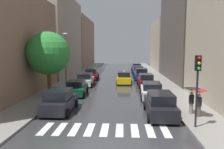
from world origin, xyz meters
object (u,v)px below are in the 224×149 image
at_px(taxi_midroad, 124,78).
at_px(lamp_post_left, 66,57).
at_px(pedestrian_near_tree, 199,97).
at_px(parked_car_left_fourth, 92,74).
at_px(parked_car_left_third, 85,80).
at_px(parked_car_left_second, 77,88).
at_px(parked_car_right_nearest, 160,105).
at_px(pedestrian_foreground, 192,94).
at_px(parked_car_left_nearest, 60,101).
at_px(parked_car_right_sixth, 137,68).
at_px(parked_car_right_third, 146,81).
at_px(street_tree_left, 48,53).
at_px(parked_car_right_fourth, 141,74).
at_px(parked_car_right_fifth, 138,71).
at_px(traffic_light_right_corner, 198,75).
at_px(parked_car_right_second, 151,90).

relative_size(taxi_midroad, lamp_post_left, 0.68).
bearing_deg(pedestrian_near_tree, parked_car_left_fourth, -5.78).
xyz_separation_m(parked_car_left_third, taxi_midroad, (5.06, 2.05, 0.01)).
bearing_deg(taxi_midroad, parked_car_left_third, 112.84).
height_order(parked_car_left_second, parked_car_right_nearest, parked_car_right_nearest).
distance_m(parked_car_left_fourth, pedestrian_foreground, 20.78).
height_order(parked_car_left_nearest, parked_car_right_sixth, parked_car_left_nearest).
distance_m(parked_car_left_second, lamp_post_left, 4.53).
height_order(parked_car_left_third, parked_car_right_third, parked_car_right_third).
relative_size(pedestrian_foreground, street_tree_left, 0.30).
distance_m(parked_car_left_nearest, parked_car_right_nearest, 7.54).
relative_size(parked_car_right_nearest, pedestrian_near_tree, 2.57).
xyz_separation_m(parked_car_right_fourth, taxi_midroad, (-2.64, -4.10, -0.05)).
distance_m(parked_car_right_fourth, parked_car_right_fifth, 6.31).
distance_m(parked_car_left_second, parked_car_right_fifth, 19.81).
relative_size(parked_car_left_nearest, parked_car_right_third, 0.98).
bearing_deg(pedestrian_foreground, lamp_post_left, -125.45).
distance_m(parked_car_right_fifth, lamp_post_left, 18.45).
distance_m(parked_car_right_third, parked_car_right_fourth, 6.72).
distance_m(parked_car_left_third, parked_car_right_third, 7.81).
xyz_separation_m(parked_car_left_fourth, traffic_light_right_corner, (9.24, -21.12, 2.49)).
height_order(parked_car_right_nearest, parked_car_right_fourth, parked_car_right_fourth).
xyz_separation_m(parked_car_left_second, parked_car_left_third, (-0.08, 5.86, 0.02)).
distance_m(parked_car_left_second, pedestrian_foreground, 11.97).
relative_size(parked_car_left_third, lamp_post_left, 0.71).
relative_size(parked_car_left_second, taxi_midroad, 1.04).
bearing_deg(parked_car_left_second, parked_car_right_third, -57.69).
bearing_deg(parked_car_left_second, parked_car_left_fourth, -1.99).
distance_m(parked_car_right_nearest, parked_car_right_fourth, 19.04).
bearing_deg(parked_car_left_third, taxi_midroad, -69.82).
distance_m(parked_car_right_second, street_tree_left, 10.69).
height_order(street_tree_left, traffic_light_right_corner, street_tree_left).
relative_size(parked_car_left_third, parked_car_right_sixth, 1.06).
xyz_separation_m(parked_car_left_nearest, parked_car_right_third, (7.69, 11.62, -0.04)).
xyz_separation_m(parked_car_right_nearest, pedestrian_near_tree, (2.57, -0.50, 0.72)).
bearing_deg(parked_car_right_sixth, pedestrian_foreground, -178.09).
relative_size(parked_car_right_nearest, pedestrian_foreground, 2.56).
bearing_deg(parked_car_right_nearest, parked_car_right_third, -0.41).
relative_size(parked_car_right_nearest, parked_car_right_sixth, 1.12).
height_order(pedestrian_foreground, pedestrian_near_tree, pedestrian_foreground).
height_order(parked_car_left_third, taxi_midroad, taxi_midroad).
bearing_deg(parked_car_right_nearest, parked_car_right_fifth, 0.37).
bearing_deg(lamp_post_left, pedestrian_foreground, -39.64).
bearing_deg(street_tree_left, parked_car_right_nearest, -29.79).
height_order(parked_car_left_nearest, parked_car_right_nearest, parked_car_left_nearest).
bearing_deg(parked_car_left_nearest, pedestrian_near_tree, -96.19).
height_order(parked_car_right_sixth, street_tree_left, street_tree_left).
distance_m(parked_car_right_nearest, pedestrian_near_tree, 2.71).
bearing_deg(parked_car_right_fifth, parked_car_left_fourth, 130.63).
bearing_deg(pedestrian_near_tree, parked_car_right_fourth, -26.64).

